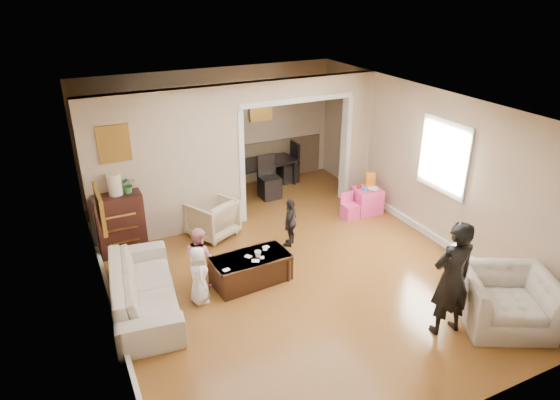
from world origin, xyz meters
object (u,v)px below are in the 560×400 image
armchair_front (506,300)px  play_table (367,200)px  coffee_table (251,269)px  armchair_back (212,218)px  sofa (144,288)px  child_kneel_a (199,275)px  dining_table (257,174)px  table_lamp (115,184)px  adult_person (452,279)px  child_toddler (290,222)px  child_kneel_b (199,256)px  cyan_cup (365,189)px  dresser (121,223)px  coffee_cup (258,254)px

armchair_front → play_table: size_ratio=2.26×
coffee_table → armchair_back: bearing=91.6°
sofa → child_kneel_a: child_kneel_a is taller
dining_table → sofa: bearing=-140.7°
table_lamp → adult_person: adult_person is taller
sofa → table_lamp: bearing=6.8°
coffee_table → child_toddler: bearing=35.5°
armchair_back → child_kneel_b: 1.52m
play_table → cyan_cup: cyan_cup is taller
child_kneel_a → dining_table: bearing=-29.8°
armchair_back → dresser: 1.56m
armchair_back → coffee_cup: 1.73m
adult_person → child_toddler: bearing=-69.2°
dresser → child_kneel_b: dresser is taller
coffee_table → child_kneel_a: 0.89m
sofa → adult_person: size_ratio=1.34×
child_kneel_b → dining_table: bearing=-61.8°
cyan_cup → play_table: bearing=26.6°
sofa → child_toddler: 2.73m
play_table → coffee_table: bearing=-156.9°
armchair_back → coffee_table: (0.05, -1.66, -0.12)m
adult_person → child_kneel_b: bearing=-38.5°
armchair_back → child_kneel_a: 1.99m
table_lamp → child_toddler: (2.64, -1.04, -0.79)m
coffee_table → play_table: bearing=23.1°
armchair_back → child_kneel_a: bearing=39.4°
dresser → dining_table: bearing=26.8°
armchair_front → child_kneel_a: size_ratio=1.30×
coffee_table → play_table: (3.01, 1.29, 0.02)m
dining_table → child_toddler: child_toddler is taller
armchair_front → adult_person: bearing=-168.2°
child_kneel_b → child_toddler: 1.81m
sofa → adult_person: 4.12m
table_lamp → dining_table: bearing=26.8°
dresser → child_kneel_b: bearing=-59.1°
armchair_front → table_lamp: table_lamp is taller
coffee_cup → cyan_cup: (2.81, 1.29, 0.04)m
play_table → child_toddler: size_ratio=0.58×
dresser → adult_person: bearing=-49.0°
sofa → dresser: size_ratio=2.05×
play_table → adult_person: 3.68m
armchair_back → coffee_cup: size_ratio=7.37×
dining_table → cyan_cup: bearing=-65.3°
armchair_front → coffee_cup: bearing=165.0°
sofa → dining_table: size_ratio=1.27×
coffee_table → play_table: size_ratio=2.31×
armchair_front → dresser: dresser is taller
adult_person → child_kneel_a: adult_person is taller
armchair_front → coffee_cup: size_ratio=11.12×
coffee_table → child_kneel_b: child_kneel_b is taller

